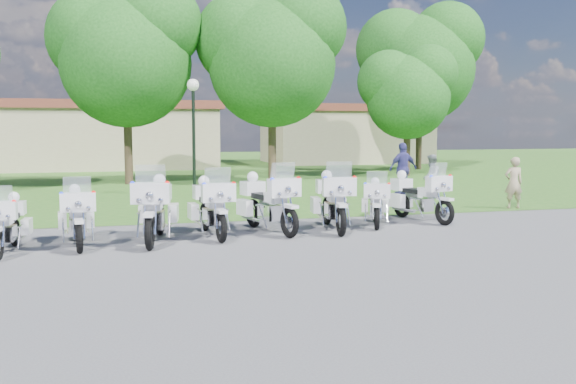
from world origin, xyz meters
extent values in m
plane|color=#4E4E52|center=(0.00, 0.00, 0.00)|extent=(100.00, 100.00, 0.00)
cube|color=#2A611E|center=(0.00, 27.00, 0.00)|extent=(100.00, 48.00, 0.01)
torus|color=black|center=(-6.99, 0.61, 0.29)|extent=(0.15, 0.60, 0.60)
sphere|color=red|center=(-6.79, -0.77, 1.11)|extent=(0.08, 0.08, 0.08)
cube|color=silver|center=(-7.04, -0.13, 0.40)|extent=(0.33, 0.52, 0.30)
cube|color=white|center=(-7.05, -0.34, 0.71)|extent=(0.31, 0.48, 0.20)
cube|color=black|center=(-7.02, 0.14, 0.70)|extent=(0.33, 0.57, 0.11)
cube|color=white|center=(-6.73, 0.47, 0.45)|extent=(0.19, 0.47, 0.32)
cube|color=white|center=(-7.27, 0.50, 0.45)|extent=(0.19, 0.47, 0.32)
cube|color=white|center=(-6.99, 0.64, 0.82)|extent=(0.45, 0.38, 0.29)
sphere|color=white|center=(-6.99, 0.64, 1.05)|extent=(0.23, 0.23, 0.23)
torus|color=black|center=(-5.63, -0.54, 0.32)|extent=(0.19, 0.66, 0.65)
torus|color=black|center=(-5.79, 1.10, 0.32)|extent=(0.19, 0.66, 0.65)
cube|color=white|center=(-5.62, -0.56, 0.66)|extent=(0.22, 0.44, 0.07)
cube|color=white|center=(-5.65, -0.32, 1.02)|extent=(0.72, 0.30, 0.39)
cube|color=silver|center=(-5.65, -0.26, 1.35)|extent=(0.55, 0.17, 0.36)
sphere|color=red|center=(-5.33, -0.34, 1.20)|extent=(0.09, 0.09, 0.09)
sphere|color=#1426E5|center=(-5.95, -0.40, 1.20)|extent=(0.09, 0.09, 0.09)
cube|color=silver|center=(-5.71, 0.30, 0.44)|extent=(0.38, 0.57, 0.33)
cube|color=white|center=(-5.69, 0.07, 0.77)|extent=(0.36, 0.53, 0.21)
cube|color=black|center=(-5.74, 0.59, 0.75)|extent=(0.39, 0.63, 0.12)
cube|color=white|center=(-5.49, 0.98, 0.48)|extent=(0.22, 0.52, 0.35)
cube|color=white|center=(-6.06, 0.93, 0.48)|extent=(0.22, 0.52, 0.35)
cube|color=white|center=(-5.79, 1.13, 0.89)|extent=(0.50, 0.43, 0.31)
sphere|color=white|center=(-5.79, 1.13, 1.14)|extent=(0.25, 0.25, 0.25)
torus|color=black|center=(-4.24, -0.58, 0.37)|extent=(0.27, 0.76, 0.74)
torus|color=black|center=(-3.92, 1.27, 0.37)|extent=(0.27, 0.76, 0.74)
cube|color=white|center=(-4.25, -0.60, 0.75)|extent=(0.28, 0.51, 0.08)
cube|color=white|center=(-4.20, -0.33, 1.16)|extent=(0.83, 0.40, 0.44)
cube|color=silver|center=(-4.19, -0.27, 1.55)|extent=(0.63, 0.24, 0.42)
sphere|color=red|center=(-3.86, -0.46, 1.37)|extent=(0.10, 0.10, 0.10)
sphere|color=#1426E5|center=(-4.56, -0.34, 1.37)|extent=(0.10, 0.10, 0.10)
cube|color=silver|center=(-4.08, 0.37, 0.50)|extent=(0.48, 0.67, 0.38)
cube|color=white|center=(-4.12, 0.10, 0.89)|extent=(0.45, 0.63, 0.24)
cube|color=black|center=(-4.02, 0.69, 0.86)|extent=(0.49, 0.74, 0.13)
cube|color=white|center=(-3.62, 1.05, 0.55)|extent=(0.29, 0.60, 0.40)
cube|color=white|center=(-4.28, 1.16, 0.55)|extent=(0.29, 0.60, 0.40)
cube|color=white|center=(-3.92, 1.30, 1.02)|extent=(0.60, 0.53, 0.35)
sphere|color=white|center=(-3.92, 1.30, 1.31)|extent=(0.29, 0.29, 0.29)
torus|color=black|center=(-2.68, -0.09, 0.34)|extent=(0.19, 0.70, 0.69)
torus|color=black|center=(-2.82, 1.66, 0.34)|extent=(0.19, 0.70, 0.69)
cube|color=white|center=(-2.68, -0.11, 0.70)|extent=(0.22, 0.47, 0.07)
cube|color=white|center=(-2.70, 0.15, 1.09)|extent=(0.76, 0.31, 0.41)
cube|color=silver|center=(-2.71, 0.21, 1.45)|extent=(0.59, 0.17, 0.39)
sphere|color=red|center=(-2.37, 0.11, 1.29)|extent=(0.09, 0.09, 0.09)
sphere|color=#1426E5|center=(-3.03, 0.06, 1.29)|extent=(0.09, 0.09, 0.09)
cube|color=silver|center=(-2.75, 0.81, 0.47)|extent=(0.40, 0.61, 0.35)
cube|color=white|center=(-2.73, 0.56, 0.83)|extent=(0.37, 0.56, 0.23)
cube|color=black|center=(-2.78, 1.12, 0.81)|extent=(0.40, 0.67, 0.12)
cube|color=white|center=(-2.50, 1.53, 0.52)|extent=(0.23, 0.55, 0.37)
cube|color=white|center=(-3.12, 1.49, 0.52)|extent=(0.23, 0.55, 0.37)
cube|color=white|center=(-2.82, 1.70, 0.95)|extent=(0.53, 0.45, 0.33)
sphere|color=white|center=(-2.82, 1.70, 1.22)|extent=(0.27, 0.27, 0.27)
torus|color=black|center=(-1.07, 0.14, 0.36)|extent=(0.32, 0.74, 0.73)
torus|color=black|center=(-1.55, 1.91, 0.36)|extent=(0.32, 0.74, 0.73)
cube|color=white|center=(-1.07, 0.11, 0.74)|extent=(0.31, 0.51, 0.08)
cube|color=white|center=(-1.14, 0.38, 1.14)|extent=(0.82, 0.45, 0.43)
cube|color=silver|center=(-1.15, 0.44, 1.52)|extent=(0.62, 0.28, 0.41)
sphere|color=red|center=(-0.78, 0.40, 1.34)|extent=(0.10, 0.10, 0.10)
sphere|color=#1426E5|center=(-1.45, 0.22, 1.34)|extent=(0.10, 0.10, 0.10)
cube|color=silver|center=(-1.32, 1.05, 0.49)|extent=(0.51, 0.68, 0.37)
cube|color=white|center=(-1.25, 0.79, 0.87)|extent=(0.48, 0.63, 0.24)
cube|color=black|center=(-1.40, 1.36, 0.85)|extent=(0.53, 0.74, 0.13)
cube|color=white|center=(-1.19, 1.84, 0.54)|extent=(0.33, 0.59, 0.39)
cube|color=white|center=(-1.82, 1.67, 0.54)|extent=(0.33, 0.59, 0.39)
cube|color=white|center=(-1.56, 1.95, 1.00)|extent=(0.62, 0.55, 0.35)
sphere|color=white|center=(-1.56, 1.95, 1.28)|extent=(0.28, 0.28, 0.28)
torus|color=black|center=(0.14, 0.03, 0.36)|extent=(0.24, 0.74, 0.73)
torus|color=black|center=(0.39, 1.86, 0.36)|extent=(0.24, 0.74, 0.73)
cube|color=white|center=(0.14, 0.01, 0.74)|extent=(0.26, 0.50, 0.08)
cube|color=white|center=(0.17, 0.28, 1.14)|extent=(0.81, 0.37, 0.44)
cube|color=silver|center=(0.18, 0.34, 1.52)|extent=(0.62, 0.21, 0.41)
sphere|color=red|center=(0.51, 0.16, 1.35)|extent=(0.10, 0.10, 0.10)
sphere|color=#1426E5|center=(-0.18, 0.26, 1.35)|extent=(0.10, 0.10, 0.10)
cube|color=silver|center=(0.27, 0.97, 0.49)|extent=(0.45, 0.65, 0.37)
cube|color=white|center=(0.23, 0.71, 0.87)|extent=(0.42, 0.61, 0.24)
cube|color=black|center=(0.31, 1.29, 0.85)|extent=(0.46, 0.72, 0.13)
cube|color=white|center=(0.69, 1.65, 0.54)|extent=(0.27, 0.59, 0.39)
cube|color=white|center=(0.05, 1.74, 0.54)|extent=(0.27, 0.59, 0.39)
cube|color=white|center=(0.40, 1.89, 1.00)|extent=(0.58, 0.50, 0.35)
sphere|color=white|center=(0.40, 1.89, 1.28)|extent=(0.28, 0.28, 0.28)
torus|color=black|center=(1.30, 0.66, 0.30)|extent=(0.32, 0.61, 0.61)
torus|color=black|center=(1.84, 2.11, 0.30)|extent=(0.32, 0.61, 0.61)
cube|color=white|center=(1.29, 0.65, 0.62)|extent=(0.29, 0.43, 0.06)
cube|color=white|center=(1.37, 0.86, 0.95)|extent=(0.69, 0.43, 0.36)
cube|color=silver|center=(1.39, 0.91, 1.27)|extent=(0.52, 0.28, 0.34)
sphere|color=red|center=(1.62, 0.71, 1.13)|extent=(0.08, 0.08, 0.08)
sphere|color=#1426E5|center=(1.08, 0.91, 1.13)|extent=(0.08, 0.08, 0.08)
cube|color=silver|center=(1.57, 1.41, 0.41)|extent=(0.47, 0.58, 0.31)
cube|color=white|center=(1.50, 1.20, 0.73)|extent=(0.44, 0.54, 0.20)
cube|color=black|center=(1.67, 1.66, 0.71)|extent=(0.49, 0.64, 0.11)
cube|color=white|center=(2.04, 1.89, 0.45)|extent=(0.32, 0.50, 0.33)
cube|color=white|center=(1.53, 2.08, 0.45)|extent=(0.32, 0.50, 0.33)
cube|color=white|center=(1.84, 2.14, 0.84)|extent=(0.54, 0.49, 0.29)
sphere|color=white|center=(1.84, 2.14, 1.07)|extent=(0.24, 0.24, 0.24)
torus|color=black|center=(3.30, 0.96, 0.33)|extent=(0.30, 0.69, 0.68)
torus|color=black|center=(2.87, 2.63, 0.33)|extent=(0.30, 0.69, 0.68)
cube|color=white|center=(3.31, 0.94, 0.69)|extent=(0.29, 0.48, 0.07)
cube|color=white|center=(3.24, 1.19, 1.07)|extent=(0.77, 0.42, 0.41)
cube|color=silver|center=(3.23, 1.25, 1.42)|extent=(0.58, 0.26, 0.38)
sphere|color=red|center=(3.57, 1.21, 1.26)|extent=(0.09, 0.09, 0.09)
sphere|color=#1426E5|center=(2.94, 1.05, 1.26)|extent=(0.09, 0.09, 0.09)
cube|color=silver|center=(3.08, 1.82, 0.46)|extent=(0.48, 0.64, 0.34)
cube|color=white|center=(3.14, 1.58, 0.81)|extent=(0.45, 0.59, 0.22)
cube|color=black|center=(3.00, 2.11, 0.79)|extent=(0.49, 0.70, 0.12)
cube|color=white|center=(3.20, 2.56, 0.51)|extent=(0.31, 0.56, 0.37)
cube|color=white|center=(2.61, 2.41, 0.51)|extent=(0.31, 0.56, 0.37)
cube|color=white|center=(2.86, 2.66, 0.93)|extent=(0.57, 0.51, 0.32)
sphere|color=white|center=(2.86, 2.66, 1.20)|extent=(0.26, 0.26, 0.26)
cylinder|color=black|center=(-2.14, 9.83, 1.96)|extent=(0.12, 0.12, 3.91)
sphere|color=white|center=(-2.14, 9.83, 4.07)|extent=(0.44, 0.44, 0.44)
cylinder|color=#38281C|center=(-4.41, 15.46, 1.97)|extent=(0.36, 0.36, 3.94)
sphere|color=#184E16|center=(-4.41, 15.46, 5.37)|extent=(5.73, 5.73, 5.73)
sphere|color=#184E16|center=(-5.67, 15.91, 6.44)|extent=(4.30, 4.30, 4.30)
sphere|color=#184E16|center=(-3.07, 15.10, 6.98)|extent=(3.94, 3.94, 3.94)
cylinder|color=#38281C|center=(1.97, 14.67, 1.97)|extent=(0.36, 0.36, 3.95)
sphere|color=#184E16|center=(1.97, 14.67, 5.39)|extent=(5.74, 5.74, 5.74)
sphere|color=#184E16|center=(0.71, 15.12, 6.46)|extent=(4.31, 4.31, 4.31)
sphere|color=#184E16|center=(3.31, 14.31, 7.00)|extent=(3.95, 3.95, 3.95)
cylinder|color=#38281C|center=(9.73, 16.92, 1.49)|extent=(0.36, 0.36, 2.98)
sphere|color=#184E16|center=(9.73, 16.92, 4.07)|extent=(4.34, 4.34, 4.34)
sphere|color=#184E16|center=(8.78, 17.25, 4.88)|extent=(3.25, 3.25, 3.25)
sphere|color=#184E16|center=(10.75, 16.64, 5.29)|extent=(2.98, 2.98, 2.98)
cylinder|color=#38281C|center=(12.65, 21.46, 2.18)|extent=(0.36, 0.36, 4.36)
sphere|color=#184E16|center=(12.65, 21.46, 5.95)|extent=(6.34, 6.34, 6.34)
sphere|color=#184E16|center=(11.26, 21.96, 7.13)|extent=(4.76, 4.76, 4.76)
sphere|color=#184E16|center=(14.14, 21.06, 7.73)|extent=(4.36, 4.36, 4.36)
cube|color=tan|center=(-6.00, 28.00, 1.80)|extent=(14.00, 8.00, 3.60)
cube|color=brown|center=(-6.00, 28.00, 3.85)|extent=(14.56, 8.32, 0.50)
cube|color=tan|center=(11.00, 30.00, 1.80)|extent=(11.00, 7.00, 3.60)
cube|color=brown|center=(11.00, 30.00, 3.85)|extent=(11.44, 7.28, 0.50)
imported|color=tan|center=(7.03, 3.50, 0.80)|extent=(0.64, 0.47, 1.60)
imported|color=gray|center=(5.84, 6.65, 0.78)|extent=(0.92, 0.96, 1.56)
imported|color=#3E3A8B|center=(5.40, 8.05, 0.98)|extent=(1.20, 0.63, 1.96)
camera|label=1|loc=(-4.80, -13.90, 2.53)|focal=40.00mm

